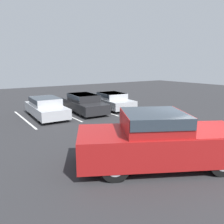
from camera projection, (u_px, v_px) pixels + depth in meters
The scene contains 10 objects.
ground_plane at pixel (194, 158), 8.00m from camera, with size 60.00×60.00×0.00m, color #2D2D30.
stall_stripe_a at pixel (24, 119), 13.77m from camera, with size 0.12×5.46×0.01m, color white.
stall_stripe_b at pixel (65, 114), 15.28m from camera, with size 0.12×5.46×0.01m, color white.
stall_stripe_c at pixel (98, 109), 16.79m from camera, with size 0.12×5.46×0.01m, color white.
stall_stripe_d at pixel (125, 106), 18.30m from camera, with size 0.12×5.46×0.01m, color white.
pickup_truck at pixel (161, 139), 7.29m from camera, with size 5.86×4.52×1.86m.
parked_sedan_a at pixel (46, 107), 14.32m from camera, with size 1.96×4.57×1.27m.
parked_sedan_b at pixel (84, 102), 15.83m from camera, with size 2.13×4.84×1.29m.
parked_sedan_c at pixel (112, 100), 17.19m from camera, with size 2.26×4.39×1.21m.
wheel_stop_curb at pixel (46, 107), 17.60m from camera, with size 1.65×0.20×0.14m, color #B7B2A8.
Camera 1 is at (-6.72, -4.43, 3.35)m, focal length 35.00 mm.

